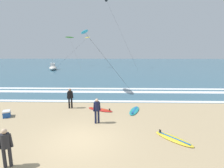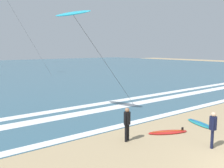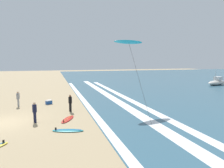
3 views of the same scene
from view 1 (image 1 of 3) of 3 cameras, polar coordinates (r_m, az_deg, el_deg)
name	(u,v)px [view 1 (image 1 of 3)]	position (r m, az deg, el deg)	size (l,w,h in m)	color
ground_plane	(80,140)	(9.48, -10.42, -17.59)	(160.00, 160.00, 0.00)	tan
ocean_surface	(111,64)	(59.86, -0.33, 6.50)	(140.00, 90.00, 0.01)	#386075
wave_foam_shoreline	(107,101)	(15.74, -1.63, -5.70)	(51.83, 0.61, 0.01)	white
wave_foam_mid_break	(97,92)	(19.40, -4.87, -2.56)	(54.94, 1.06, 0.01)	white
wave_foam_outer_break	(96,89)	(21.04, -5.26, -1.51)	(48.84, 0.83, 0.01)	white
surfer_mid_group	(70,96)	(14.07, -13.65, -4.02)	(0.50, 0.32, 1.60)	black
surfer_background_far	(6,144)	(8.12, -31.67, -16.61)	(0.50, 0.32, 1.60)	#232328
surfer_left_far	(97,109)	(10.92, -5.00, -8.07)	(0.49, 0.33, 1.60)	#141938
surfboard_left_pile	(100,110)	(13.50, -3.92, -8.41)	(2.15, 1.45, 0.25)	red
surfboard_near_water	(174,139)	(9.84, 19.68, -16.66)	(1.85, 1.97, 0.25)	yellow
surfboard_foreground_flat	(134,111)	(13.35, 7.38, -8.70)	(1.21, 2.18, 0.25)	teal
kite_cyan_low_near	(85,32)	(19.11, -9.00, 16.54)	(5.88, 3.29, 6.68)	#23A8C6
kite_yellow_high_left	(87,38)	(48.46, -8.17, 14.92)	(8.66, 7.27, 8.33)	yellow
kite_lime_high_right	(70,37)	(54.86, -13.81, 14.70)	(6.66, 12.08, 8.80)	#70C628
kite_black_mid_center	(106,0)	(48.25, -1.83, 25.84)	(8.43, 6.87, 17.39)	black
offshore_boat	(53,67)	(44.92, -18.89, 5.19)	(3.17, 5.47, 2.70)	beige
cooler_box	(7,114)	(14.15, -31.44, -8.36)	(0.68, 0.75, 0.44)	#1E4C9E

